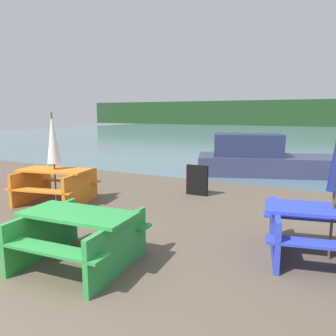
% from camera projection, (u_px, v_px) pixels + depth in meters
% --- Properties ---
extents(water, '(60.00, 50.00, 0.00)m').
position_uv_depth(water, '(297.00, 134.00, 31.81)').
color(water, slate).
rests_on(water, ground_plane).
extents(far_treeline, '(80.00, 1.60, 4.00)m').
position_uv_depth(far_treeline, '(312.00, 113.00, 49.07)').
color(far_treeline, '#1E3D1E').
rests_on(far_treeline, water).
extents(picnic_table_green, '(1.60, 1.48, 0.73)m').
position_uv_depth(picnic_table_green, '(79.00, 233.00, 4.35)').
color(picnic_table_green, green).
rests_on(picnic_table_green, ground_plane).
extents(picnic_table_blue, '(2.00, 1.71, 0.73)m').
position_uv_depth(picnic_table_blue, '(331.00, 229.00, 4.50)').
color(picnic_table_blue, blue).
rests_on(picnic_table_blue, ground_plane).
extents(picnic_table_orange, '(1.80, 1.66, 0.77)m').
position_uv_depth(picnic_table_orange, '(55.00, 183.00, 7.39)').
color(picnic_table_orange, orange).
rests_on(picnic_table_orange, ground_plane).
extents(umbrella_white, '(0.29, 0.29, 2.03)m').
position_uv_depth(umbrella_white, '(53.00, 139.00, 7.22)').
color(umbrella_white, brown).
rests_on(umbrella_white, ground_plane).
extents(boat, '(5.27, 3.29, 1.33)m').
position_uv_depth(boat, '(267.00, 160.00, 10.87)').
color(boat, '#333856').
rests_on(boat, water).
extents(signboard, '(0.55, 0.08, 0.75)m').
position_uv_depth(signboard, '(197.00, 180.00, 8.07)').
color(signboard, black).
rests_on(signboard, ground_plane).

